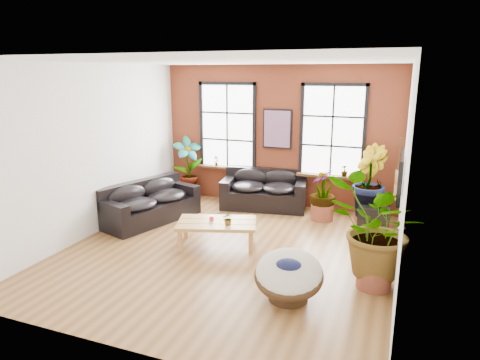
# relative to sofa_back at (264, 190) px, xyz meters

# --- Properties ---
(room) EXTENTS (6.04, 6.54, 3.54)m
(room) POSITION_rel_sofa_back_xyz_m (0.21, -2.71, 1.32)
(room) COLOR brown
(room) RESTS_ON ground
(sofa_back) EXTENTS (2.21, 1.34, 0.95)m
(sofa_back) POSITION_rel_sofa_back_xyz_m (0.00, 0.00, 0.00)
(sofa_back) COLOR black
(sofa_back) RESTS_ON ground
(sofa_left) EXTENTS (1.61, 2.46, 0.90)m
(sofa_left) POSITION_rel_sofa_back_xyz_m (-2.15, -1.92, -0.02)
(sofa_left) COLOR black
(sofa_left) RESTS_ON ground
(coffee_table) EXTENTS (1.71, 1.30, 0.58)m
(coffee_table) POSITION_rel_sofa_back_xyz_m (-0.11, -2.69, 0.00)
(coffee_table) COLOR #B48040
(coffee_table) RESTS_ON ground
(papasan_chair) EXTENTS (1.17, 1.18, 0.77)m
(papasan_chair) POSITION_rel_sofa_back_xyz_m (1.73, -4.22, -0.03)
(papasan_chair) COLOR #3D2715
(papasan_chair) RESTS_ON ground
(poster) EXTENTS (0.74, 0.06, 0.98)m
(poster) POSITION_rel_sofa_back_xyz_m (0.21, 0.32, 1.52)
(poster) COLOR black
(poster) RESTS_ON room
(tv_wall_unit) EXTENTS (0.13, 1.86, 1.20)m
(tv_wall_unit) POSITION_rel_sofa_back_xyz_m (3.14, -2.27, 1.11)
(tv_wall_unit) COLOR black
(tv_wall_unit) RESTS_ON room
(media_box) EXTENTS (0.65, 0.56, 0.52)m
(media_box) POSITION_rel_sofa_back_xyz_m (2.70, -0.68, -0.17)
(media_box) COLOR black
(media_box) RESTS_ON ground
(pot_back_left) EXTENTS (0.62, 0.62, 0.35)m
(pot_back_left) POSITION_rel_sofa_back_xyz_m (-2.16, 0.05, -0.26)
(pot_back_left) COLOR brown
(pot_back_left) RESTS_ON ground
(pot_back_right) EXTENTS (0.51, 0.51, 0.35)m
(pot_back_right) POSITION_rel_sofa_back_xyz_m (2.49, -0.19, -0.26)
(pot_back_right) COLOR brown
(pot_back_right) RESTS_ON ground
(pot_right_wall) EXTENTS (0.66, 0.66, 0.40)m
(pot_right_wall) POSITION_rel_sofa_back_xyz_m (2.90, -3.38, -0.23)
(pot_right_wall) COLOR brown
(pot_right_wall) RESTS_ON ground
(pot_mid) EXTENTS (0.59, 0.59, 0.37)m
(pot_mid) POSITION_rel_sofa_back_xyz_m (1.55, -0.46, -0.24)
(pot_mid) COLOR brown
(pot_mid) RESTS_ON ground
(floor_plant_back_left) EXTENTS (0.96, 0.93, 1.52)m
(floor_plant_back_left) POSITION_rel_sofa_back_xyz_m (-2.17, 0.04, 0.48)
(floor_plant_back_left) COLOR #13330D
(floor_plant_back_left) RESTS_ON ground
(floor_plant_back_right) EXTENTS (0.95, 1.07, 1.62)m
(floor_plant_back_right) POSITION_rel_sofa_back_xyz_m (2.50, -0.22, 0.53)
(floor_plant_back_right) COLOR #13330D
(floor_plant_back_right) RESTS_ON ground
(floor_plant_right_wall) EXTENTS (1.90, 1.90, 1.60)m
(floor_plant_right_wall) POSITION_rel_sofa_back_xyz_m (2.87, -3.36, 0.53)
(floor_plant_right_wall) COLOR #13330D
(floor_plant_right_wall) RESTS_ON ground
(floor_plant_mid) EXTENTS (0.68, 0.68, 1.07)m
(floor_plant_mid) POSITION_rel_sofa_back_xyz_m (1.54, -0.45, 0.24)
(floor_plant_mid) COLOR #13330D
(floor_plant_mid) RESTS_ON ground
(table_plant) EXTENTS (0.27, 0.25, 0.25)m
(table_plant) POSITION_rel_sofa_back_xyz_m (0.17, -2.78, 0.18)
(table_plant) COLOR #13330D
(table_plant) RESTS_ON coffee_table
(sill_plant_left) EXTENTS (0.17, 0.17, 0.27)m
(sill_plant_left) POSITION_rel_sofa_back_xyz_m (-1.44, 0.27, 0.60)
(sill_plant_left) COLOR #13330D
(sill_plant_left) RESTS_ON room
(sill_plant_right) EXTENTS (0.19, 0.19, 0.27)m
(sill_plant_right) POSITION_rel_sofa_back_xyz_m (1.91, 0.27, 0.60)
(sill_plant_right) COLOR #13330D
(sill_plant_right) RESTS_ON room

